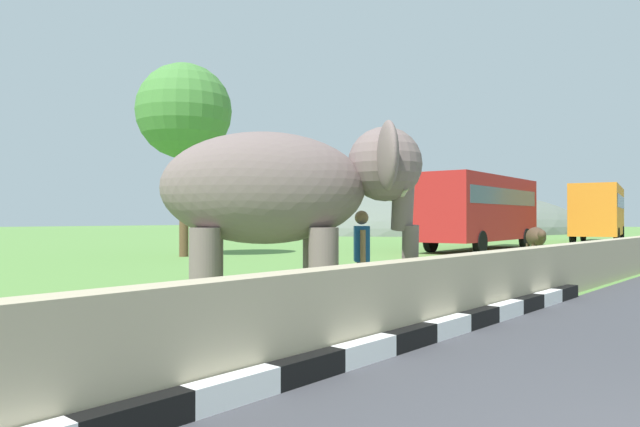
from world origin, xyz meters
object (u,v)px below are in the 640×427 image
(bus_red, at_px, (481,207))
(bus_orange, at_px, (598,209))
(cow_near, at_px, (536,238))
(person_handler, at_px, (362,255))
(elephant, at_px, (288,192))

(bus_red, distance_m, bus_orange, 12.68)
(bus_red, relative_size, cow_near, 5.25)
(person_handler, bearing_deg, cow_near, 7.45)
(bus_red, xyz_separation_m, bus_orange, (12.54, -1.88, -0.00))
(person_handler, height_order, bus_orange, bus_orange)
(person_handler, relative_size, cow_near, 0.91)
(person_handler, distance_m, cow_near, 11.99)
(bus_red, bearing_deg, bus_orange, -8.52)
(elephant, distance_m, person_handler, 1.71)
(person_handler, distance_m, bus_red, 19.53)
(person_handler, relative_size, bus_red, 0.17)
(cow_near, bearing_deg, bus_orange, 9.55)
(elephant, bearing_deg, person_handler, -17.20)
(bus_red, bearing_deg, person_handler, -160.13)
(bus_red, bearing_deg, cow_near, -141.82)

